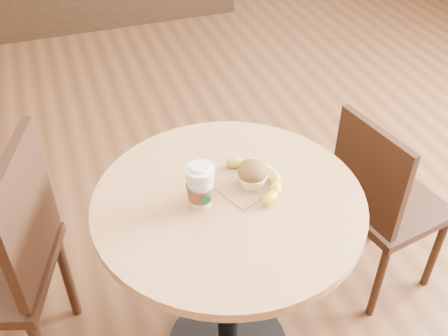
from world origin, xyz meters
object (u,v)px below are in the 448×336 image
Objects in this scene: coffee_cup at (200,187)px; muffin at (252,175)px; chair_left at (4,262)px; chair_right at (382,201)px; banana at (260,178)px; cafe_table at (228,245)px.

coffee_cup is 0.16m from muffin.
chair_right is (1.30, -0.10, -0.06)m from chair_left.
chair_left reaches higher than banana.
chair_left reaches higher than cafe_table.
muffin is 0.36× the size of banana.
cafe_table is at bearing 89.85° from chair_left.
muffin is (0.08, 0.03, 0.23)m from cafe_table.
muffin is at bearing -177.07° from banana.
coffee_cup is 0.19m from banana.
chair_left is 0.82m from muffin.
coffee_cup is 1.52× the size of muffin.
banana is at bearing 7.83° from muffin.
chair_right reaches higher than banana.
coffee_cup is at bearing 88.09° from chair_left.
muffin reaches higher than cafe_table.
banana reaches higher than cafe_table.
coffee_cup is at bearing 88.69° from chair_right.
muffin reaches higher than banana.
muffin is (0.16, 0.02, -0.02)m from coffee_cup.
chair_right is at bearing 9.08° from muffin.
coffee_cup reaches higher than banana.
chair_left is at bearing 161.51° from banana.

